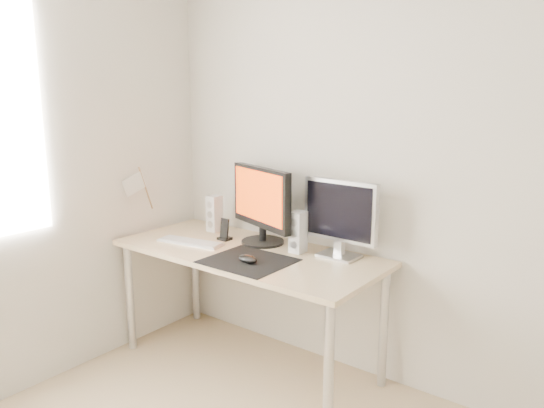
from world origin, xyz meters
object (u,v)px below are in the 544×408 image
Objects in this scene: speaker_left at (214,213)px; phone_dock at (225,233)px; desk at (248,263)px; main_monitor at (261,202)px; keyboard at (190,242)px; second_monitor at (340,215)px; mouse at (247,259)px; speaker_right at (298,232)px.

phone_dock is at bearing -30.73° from speaker_left.
main_monitor is (-0.03, 0.16, 0.33)m from desk.
keyboard reaches higher than desk.
speaker_left is (-0.93, -0.02, -0.12)m from second_monitor.
keyboard is at bearing -165.01° from desk.
phone_dock is at bearing -160.71° from main_monitor.
second_monitor reaches higher than speaker_left.
second_monitor is at bearing 24.37° from desk.
second_monitor is 0.94m from speaker_left.
phone_dock is (-0.74, -0.14, -0.20)m from second_monitor.
second_monitor is at bearing 50.02° from mouse.
mouse reaches higher than desk.
second_monitor is at bearing 20.43° from keyboard.
keyboard is (-0.85, -0.32, -0.23)m from second_monitor.
speaker_left is (-0.60, 0.37, 0.10)m from mouse.
phone_dock is at bearing -169.44° from second_monitor.
desk is at bearing 130.16° from mouse.
mouse is 0.48m from phone_dock.
phone_dock is at bearing -172.37° from speaker_right.
main_monitor reaches higher than phone_dock.
speaker_left is at bearing 104.37° from keyboard.
speaker_right is at bearing -163.22° from second_monitor.
desk is 0.35m from speaker_right.
mouse is 0.56m from second_monitor.
speaker_left is at bearing 176.15° from speaker_right.
speaker_left is 0.24m from phone_dock.
speaker_right is (0.70, -0.05, 0.00)m from speaker_left.
keyboard is at bearing -75.63° from speaker_left.
speaker_left reaches higher than mouse.
desk is at bearing -81.10° from main_monitor.
desk is at bearing 14.99° from keyboard.
main_monitor is (-0.18, 0.34, 0.23)m from mouse.
main_monitor reaches higher than keyboard.
speaker_right is (-0.23, -0.07, -0.12)m from second_monitor.
desk is 3.68× the size of keyboard.
mouse is 0.49× the size of speaker_right.
mouse is 0.86× the size of phone_dock.
mouse is 0.49× the size of speaker_left.
speaker_right is 0.68m from keyboard.
phone_dock is (-0.40, 0.26, 0.02)m from mouse.
second_monitor reaches higher than speaker_right.
mouse is 0.26× the size of second_monitor.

